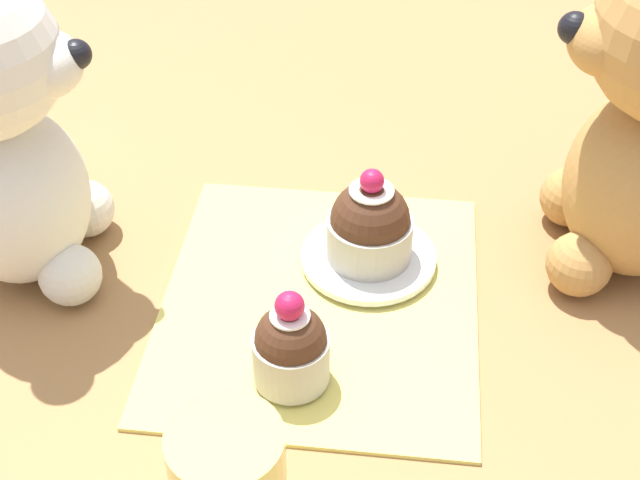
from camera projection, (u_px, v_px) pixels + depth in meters
ground_plane at (320, 303)px, 0.60m from camera, size 4.00×4.00×0.00m
knitted_placemat at (320, 300)px, 0.60m from camera, size 0.24×0.21×0.01m
teddy_bear_cream at (4, 136)px, 0.56m from camera, size 0.12×0.12×0.22m
cupcake_near_cream_bear at (291, 347)px, 0.53m from camera, size 0.05×0.05×0.07m
saucer_plate at (368, 257)px, 0.63m from camera, size 0.10×0.10×0.01m
cupcake_near_tan_bear at (370, 226)px, 0.61m from camera, size 0.06×0.06×0.07m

